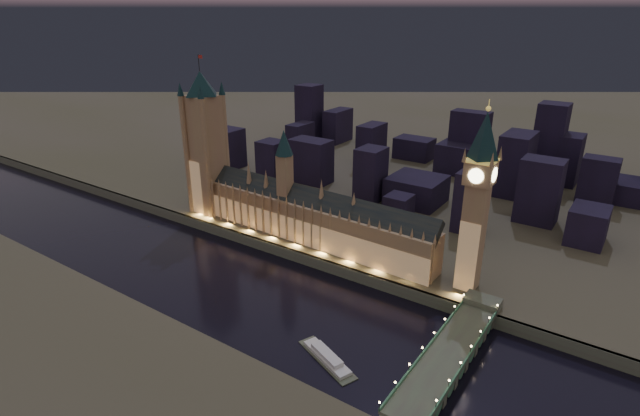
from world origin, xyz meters
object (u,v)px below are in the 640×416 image
Objects in this scene: elizabeth_tower at (478,189)px; westminster_bridge at (450,355)px; palace_of_westminster at (306,215)px; victoria_tower at (205,137)px; river_boat at (327,357)px.

elizabeth_tower is 93.32m from westminster_bridge.
elizabeth_tower is at bearing 0.09° from palace_of_westminster.
elizabeth_tower is at bearing -0.00° from victoria_tower.
victoria_tower is 1.10× the size of westminster_bridge.
victoria_tower reaches higher than river_boat.
westminster_bridge is 2.78× the size of river_boat.
palace_of_westminster is 4.97× the size of river_boat.
victoria_tower reaches higher than elizabeth_tower.
elizabeth_tower reaches higher than westminster_bridge.
elizabeth_tower is 124.57m from river_boat.
palace_of_westminster is 107.74m from victoria_tower.
victoria_tower is at bearing 151.89° from river_boat.
westminster_bridge is at bearing -25.87° from palace_of_westminster.
river_boat is (82.25, -96.38, -24.81)m from palace_of_westminster.
palace_of_westminster is at bearing -0.11° from victoria_tower.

